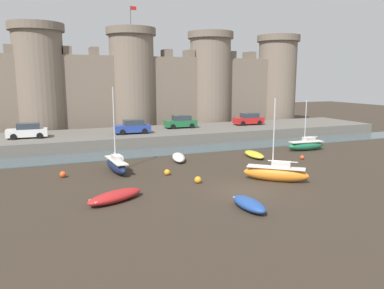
# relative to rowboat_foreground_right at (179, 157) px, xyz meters

# --- Properties ---
(ground_plane) EXTENTS (160.00, 160.00, 0.00)m
(ground_plane) POSITION_rel_rowboat_foreground_right_xyz_m (0.83, -10.65, -0.34)
(ground_plane) COLOR #382D23
(water_channel) EXTENTS (80.00, 4.50, 0.10)m
(water_channel) POSITION_rel_rowboat_foreground_right_xyz_m (0.83, 4.55, -0.29)
(water_channel) COLOR #47565B
(water_channel) RESTS_ON ground
(quay_road) EXTENTS (61.60, 10.00, 1.31)m
(quay_road) POSITION_rel_rowboat_foreground_right_xyz_m (0.83, 11.80, 0.32)
(quay_road) COLOR #666059
(quay_road) RESTS_ON ground
(castle) EXTENTS (56.61, 7.02, 17.66)m
(castle) POSITION_rel_rowboat_foreground_right_xyz_m (0.83, 21.63, 6.43)
(castle) COLOR #7A6B5B
(castle) RESTS_ON ground
(rowboat_foreground_right) EXTENTS (2.02, 3.68, 0.64)m
(rowboat_foreground_right) POSITION_rel_rowboat_foreground_right_xyz_m (0.00, 0.00, 0.00)
(rowboat_foreground_right) COLOR silver
(rowboat_foreground_right) RESTS_ON ground
(sailboat_near_channel_right) EXTENTS (4.38, 3.95, 6.22)m
(sailboat_near_channel_right) POSITION_rel_rowboat_foreground_right_xyz_m (4.34, -9.44, 0.31)
(sailboat_near_channel_right) COLOR orange
(sailboat_near_channel_right) RESTS_ON ground
(sailboat_midflat_right) EXTENTS (1.41, 4.80, 6.96)m
(sailboat_midflat_right) POSITION_rel_rowboat_foreground_right_xyz_m (-6.25, -2.17, 0.30)
(sailboat_midflat_right) COLOR #141E3D
(sailboat_midflat_right) RESTS_ON ground
(rowboat_foreground_left) EXTENTS (4.12, 2.89, 0.69)m
(rowboat_foreground_left) POSITION_rel_rowboat_foreground_right_xyz_m (-7.76, -9.69, 0.02)
(rowboat_foreground_left) COLOR red
(rowboat_foreground_left) RESTS_ON ground
(rowboat_near_channel_left) EXTENTS (1.28, 3.05, 0.67)m
(rowboat_near_channel_left) POSITION_rel_rowboat_foreground_right_xyz_m (-0.73, -14.09, 0.02)
(rowboat_near_channel_left) COLOR #234793
(rowboat_near_channel_left) RESTS_ON ground
(rowboat_midflat_centre) EXTENTS (1.66, 3.51, 0.56)m
(rowboat_midflat_centre) POSITION_rel_rowboat_foreground_right_xyz_m (7.39, -1.33, -0.04)
(rowboat_midflat_centre) COLOR yellow
(rowboat_midflat_centre) RESTS_ON ground
(sailboat_foreground_centre) EXTENTS (4.36, 1.53, 5.40)m
(sailboat_foreground_centre) POSITION_rel_rowboat_foreground_right_xyz_m (14.52, -0.26, 0.25)
(sailboat_foreground_centre) COLOR #1E6B47
(sailboat_foreground_centre) RESTS_ON ground
(mooring_buoy_near_shore) EXTENTS (0.48, 0.48, 0.48)m
(mooring_buoy_near_shore) POSITION_rel_rowboat_foreground_right_xyz_m (-2.69, -4.69, -0.10)
(mooring_buoy_near_shore) COLOR orange
(mooring_buoy_near_shore) RESTS_ON ground
(mooring_buoy_mid_mud) EXTENTS (0.51, 0.51, 0.51)m
(mooring_buoy_mid_mud) POSITION_rel_rowboat_foreground_right_xyz_m (-10.45, -2.32, -0.08)
(mooring_buoy_mid_mud) COLOR #E04C1E
(mooring_buoy_mid_mud) RESTS_ON ground
(mooring_buoy_near_channel) EXTENTS (0.40, 0.40, 0.40)m
(mooring_buoy_near_channel) POSITION_rel_rowboat_foreground_right_xyz_m (11.16, -3.89, -0.14)
(mooring_buoy_near_channel) COLOR #E04C1E
(mooring_buoy_near_channel) RESTS_ON ground
(mooring_buoy_off_centre) EXTENTS (0.51, 0.51, 0.51)m
(mooring_buoy_off_centre) POSITION_rel_rowboat_foreground_right_xyz_m (-1.31, -7.74, -0.08)
(mooring_buoy_off_centre) COLOR orange
(mooring_buoy_off_centre) RESTS_ON ground
(car_quay_east) EXTENTS (4.17, 2.01, 1.62)m
(car_quay_east) POSITION_rel_rowboat_foreground_right_xyz_m (-1.93, 10.26, 1.76)
(car_quay_east) COLOR #263F99
(car_quay_east) RESTS_ON quay_road
(car_quay_west) EXTENTS (4.17, 2.01, 1.62)m
(car_quay_west) POSITION_rel_rowboat_foreground_right_xyz_m (14.91, 12.50, 1.76)
(car_quay_west) COLOR red
(car_quay_west) RESTS_ON quay_road
(car_quay_centre_west) EXTENTS (4.17, 2.01, 1.62)m
(car_quay_centre_west) POSITION_rel_rowboat_foreground_right_xyz_m (5.02, 12.89, 1.76)
(car_quay_centre_west) COLOR #1E6638
(car_quay_centre_west) RESTS_ON quay_road
(car_quay_centre_east) EXTENTS (4.17, 2.01, 1.62)m
(car_quay_centre_east) POSITION_rel_rowboat_foreground_right_xyz_m (-13.19, 11.11, 1.76)
(car_quay_centre_east) COLOR silver
(car_quay_centre_east) RESTS_ON quay_road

